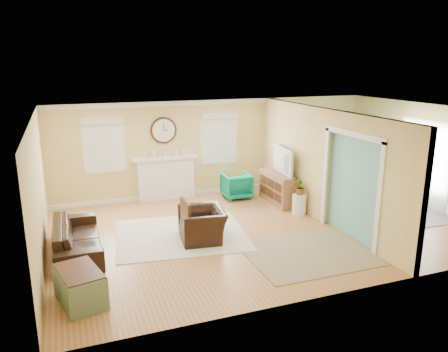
{
  "coord_description": "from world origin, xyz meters",
  "views": [
    {
      "loc": [
        -3.99,
        -8.24,
        3.59
      ],
      "look_at": [
        -0.8,
        0.3,
        1.2
      ],
      "focal_mm": 35.0,
      "sensor_mm": 36.0,
      "label": 1
    }
  ],
  "objects_px": {
    "eames_chair": "(202,224)",
    "dining_table": "(368,195)",
    "credenza": "(278,188)",
    "sofa": "(77,238)",
    "green_chair": "(237,186)"
  },
  "relations": [
    {
      "from": "eames_chair",
      "to": "green_chair",
      "type": "distance_m",
      "value": 3.0
    },
    {
      "from": "dining_table",
      "to": "eames_chair",
      "type": "bearing_deg",
      "value": 106.13
    },
    {
      "from": "credenza",
      "to": "green_chair",
      "type": "bearing_deg",
      "value": 138.09
    },
    {
      "from": "credenza",
      "to": "dining_table",
      "type": "height_order",
      "value": "credenza"
    },
    {
      "from": "sofa",
      "to": "dining_table",
      "type": "distance_m",
      "value": 7.01
    },
    {
      "from": "sofa",
      "to": "green_chair",
      "type": "xyz_separation_m",
      "value": [
        4.21,
        2.23,
        0.02
      ]
    },
    {
      "from": "green_chair",
      "to": "credenza",
      "type": "xyz_separation_m",
      "value": [
        0.86,
        -0.78,
        0.06
      ]
    },
    {
      "from": "credenza",
      "to": "dining_table",
      "type": "xyz_separation_m",
      "value": [
        1.93,
        -1.19,
        -0.06
      ]
    },
    {
      "from": "green_chair",
      "to": "dining_table",
      "type": "distance_m",
      "value": 3.41
    },
    {
      "from": "eames_chair",
      "to": "dining_table",
      "type": "bearing_deg",
      "value": 102.8
    },
    {
      "from": "eames_chair",
      "to": "dining_table",
      "type": "distance_m",
      "value": 4.57
    },
    {
      "from": "sofa",
      "to": "credenza",
      "type": "distance_m",
      "value": 5.28
    },
    {
      "from": "sofa",
      "to": "credenza",
      "type": "height_order",
      "value": "credenza"
    },
    {
      "from": "eames_chair",
      "to": "credenza",
      "type": "bearing_deg",
      "value": 129.19
    },
    {
      "from": "sofa",
      "to": "green_chair",
      "type": "height_order",
      "value": "green_chair"
    }
  ]
}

